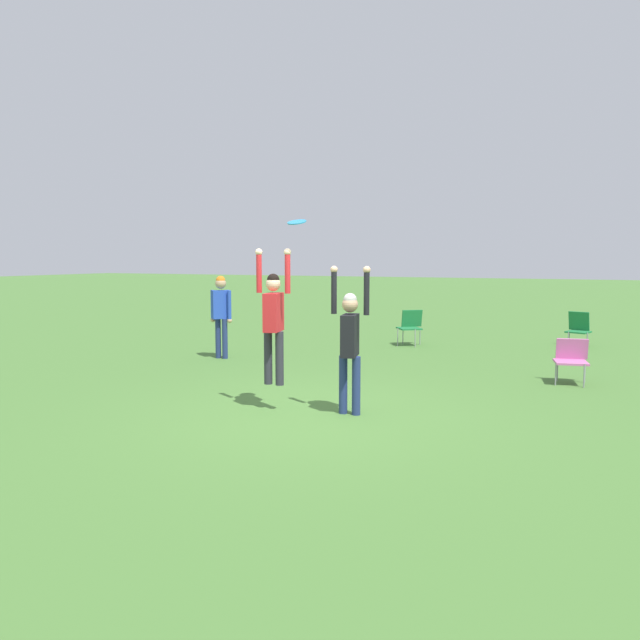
% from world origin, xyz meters
% --- Properties ---
extents(ground_plane, '(120.00, 120.00, 0.00)m').
position_xyz_m(ground_plane, '(0.00, 0.00, 0.00)').
color(ground_plane, '#477533').
extents(person_jumping, '(0.57, 0.45, 1.96)m').
position_xyz_m(person_jumping, '(-0.60, 0.00, 1.40)').
color(person_jumping, '#2D2D38').
rests_on(person_jumping, ground_plane).
extents(person_defending, '(0.59, 0.47, 2.09)m').
position_xyz_m(person_defending, '(0.49, 0.23, 1.11)').
color(person_defending, navy).
rests_on(person_defending, ground_plane).
extents(frisbee, '(0.27, 0.26, 0.09)m').
position_xyz_m(frisbee, '(-0.22, -0.01, 2.70)').
color(frisbee, '#2D9EDB').
extents(camping_chair_0, '(0.63, 0.68, 0.86)m').
position_xyz_m(camping_chair_0, '(3.18, 8.86, 0.48)').
color(camping_chair_0, gray).
rests_on(camping_chair_0, ground_plane).
extents(camping_chair_1, '(0.63, 0.66, 0.78)m').
position_xyz_m(camping_chair_1, '(3.23, 3.88, 0.46)').
color(camping_chair_1, gray).
rests_on(camping_chair_1, ground_plane).
extents(camping_chair_2, '(0.73, 0.81, 0.88)m').
position_xyz_m(camping_chair_2, '(-0.70, 7.35, 0.52)').
color(camping_chair_2, gray).
rests_on(camping_chair_2, ground_plane).
extents(person_spectator_near, '(0.54, 0.42, 1.81)m').
position_xyz_m(person_spectator_near, '(-3.89, 3.62, 1.10)').
color(person_spectator_near, navy).
rests_on(person_spectator_near, ground_plane).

